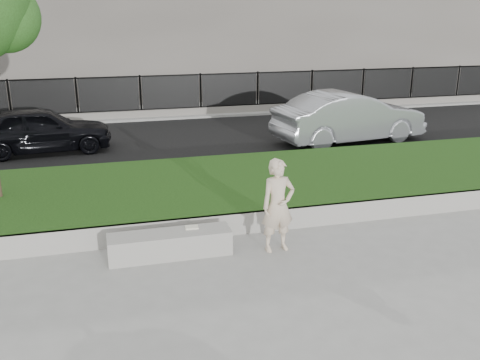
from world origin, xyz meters
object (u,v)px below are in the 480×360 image
object	(u,v)px
stone_bench	(170,244)
man	(278,206)
car_dark	(40,130)
car_silver	(349,117)
book	(192,227)

from	to	relation	value
stone_bench	man	bearing A→B (deg)	-7.37
car_dark	car_silver	world-z (taller)	car_silver
stone_bench	book	size ratio (longest dim) A/B	9.37
book	car_dark	world-z (taller)	car_dark
stone_bench	car_dark	size ratio (longest dim) A/B	0.53
book	car_silver	distance (m)	8.54
stone_bench	car_dark	xyz separation A→B (m)	(-2.55, 7.41, 0.48)
man	car_silver	xyz separation A→B (m)	(4.46, 6.55, 0.01)
stone_bench	car_silver	size ratio (longest dim) A/B	0.44
book	car_silver	world-z (taller)	car_silver
stone_bench	book	distance (m)	0.45
stone_bench	man	distance (m)	1.87
car_silver	man	bearing A→B (deg)	137.00
man	car_dark	bearing A→B (deg)	114.04
man	car_silver	world-z (taller)	man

